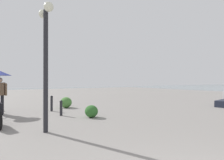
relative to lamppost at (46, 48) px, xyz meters
name	(u,v)px	position (x,y,z in m)	size (l,w,h in m)	color
lamppost	(46,48)	(0.00, 0.00, 0.00)	(0.98, 0.28, 3.85)	#232328
pedestrian	(0,80)	(4.44, 1.07, -0.98)	(1.00, 1.00, 2.03)	black
bollard_near	(61,108)	(2.48, -1.24, -2.22)	(0.13, 0.13, 0.69)	#232328
bollard_mid	(52,103)	(3.97, -1.21, -2.16)	(0.13, 0.13, 0.80)	#232328
shrub_low	(91,111)	(1.40, -2.22, -2.32)	(0.61, 0.55, 0.52)	#2D6628
shrub_round	(66,102)	(4.80, -2.25, -2.27)	(0.72, 0.65, 0.61)	#477F38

